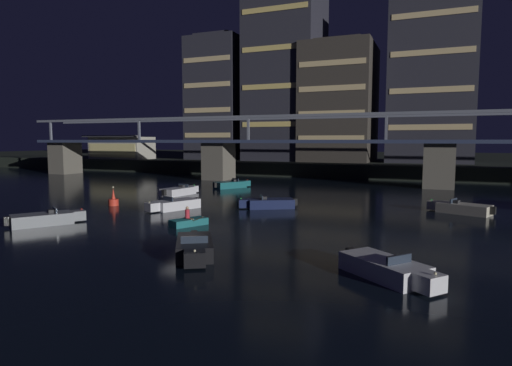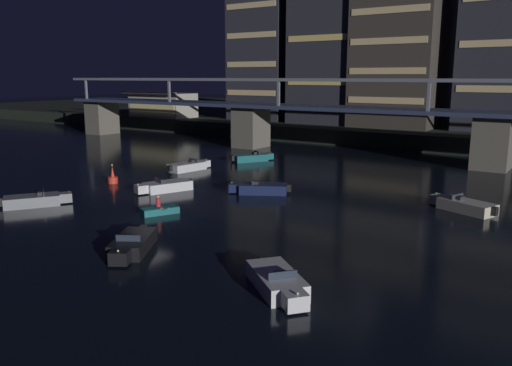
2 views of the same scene
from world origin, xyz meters
The scene contains 18 objects.
ground_plane centered at (0.00, 0.00, 0.00)m, with size 400.00×400.00×0.00m, color black.
far_riverbank centered at (0.00, 82.76, 1.10)m, with size 240.00×80.00×2.20m, color black.
river_bridge centered at (0.00, 34.75, 4.32)m, with size 98.56×6.40×9.38m.
tower_west_low centered at (-25.30, 53.61, 14.14)m, with size 10.62×9.08×24.17m.
tower_west_tall centered at (-11.56, 54.83, 18.77)m, with size 13.04×12.99×33.44m.
tower_central centered at (-1.26, 54.66, 12.57)m, with size 12.01×14.00×21.04m.
tower_east_tall centered at (13.88, 54.77, 16.86)m, with size 13.43×8.92×29.63m.
waterfront_pavilion centered at (-43.53, 46.67, 4.44)m, with size 12.40×7.40×4.70m.
speedboat_near_left centered at (-5.64, 7.61, 0.41)m, with size 3.15×5.06×1.16m.
speedboat_near_center centered at (1.59, 11.41, 0.41)m, with size 4.88×3.55×1.16m.
speedboat_near_right centered at (-10.29, -1.62, 0.41)m, with size 3.80×4.79×1.16m.
speedboat_mid_left centered at (-10.64, 16.28, 0.41)m, with size 2.43×5.23×1.16m.
speedboat_mid_center centered at (17.05, 14.82, 0.41)m, with size 5.06×3.14×1.16m.
speedboat_mid_right centered at (-8.50, 24.81, 0.41)m, with size 3.67×4.84×1.16m.
speedboat_far_left centered at (3.66, -4.78, 0.41)m, with size 3.67×4.84×1.16m.
speedboat_far_right centered at (13.22, -4.80, 0.41)m, with size 4.61×4.12×1.16m.
channel_buoy centered at (-11.98, 7.34, 0.48)m, with size 0.90×0.90×1.76m.
dinghy_with_paddler centered at (-0.77, 1.93, 0.28)m, with size 2.70×2.82×1.36m.
Camera 1 is at (14.93, -23.70, 5.91)m, focal length 30.35 mm.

